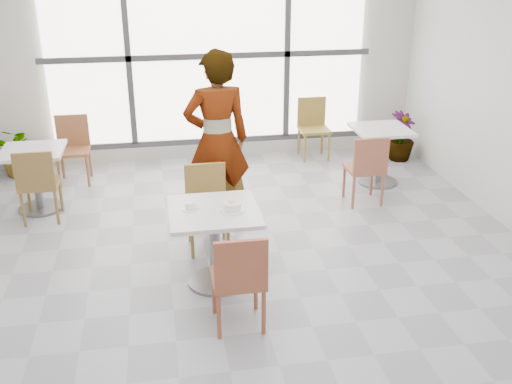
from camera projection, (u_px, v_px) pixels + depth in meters
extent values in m
plane|color=#9E9EA5|center=(251.00, 277.00, 5.62)|extent=(7.00, 7.00, 0.00)
plane|color=silver|center=(209.00, 55.00, 8.21)|extent=(6.00, 0.00, 6.00)
cube|color=white|center=(209.00, 56.00, 8.16)|extent=(4.40, 0.04, 2.40)
cube|color=#3F3F42|center=(209.00, 56.00, 8.13)|extent=(4.60, 0.05, 0.08)
cube|color=#3F3F42|center=(128.00, 59.00, 7.96)|extent=(0.08, 0.05, 2.40)
cube|color=#3F3F42|center=(287.00, 54.00, 8.31)|extent=(0.08, 0.05, 2.40)
cube|color=#3F3F42|center=(212.00, 141.00, 8.61)|extent=(4.60, 0.05, 0.08)
cube|color=silver|center=(214.00, 212.00, 5.24)|extent=(0.80, 0.80, 0.04)
cylinder|color=slate|center=(215.00, 249.00, 5.39)|extent=(0.10, 0.10, 0.71)
cylinder|color=slate|center=(216.00, 281.00, 5.52)|extent=(0.52, 0.52, 0.03)
cube|color=#9F5137|center=(238.00, 278.00, 4.77)|extent=(0.42, 0.42, 0.04)
cube|color=#9F5137|center=(241.00, 265.00, 4.50)|extent=(0.42, 0.04, 0.42)
cylinder|color=#9F5137|center=(256.00, 288.00, 5.05)|extent=(0.04, 0.04, 0.41)
cylinder|color=#9F5137|center=(264.00, 312.00, 4.72)|extent=(0.04, 0.04, 0.41)
cylinder|color=#9F5137|center=(214.00, 292.00, 4.99)|extent=(0.04, 0.04, 0.41)
cylinder|color=#9F5137|center=(219.00, 317.00, 4.66)|extent=(0.04, 0.04, 0.41)
cube|color=olive|center=(208.00, 211.00, 5.98)|extent=(0.42, 0.42, 0.04)
cube|color=olive|center=(205.00, 183.00, 6.06)|extent=(0.42, 0.04, 0.42)
cylinder|color=olive|center=(192.00, 240.00, 5.87)|extent=(0.04, 0.04, 0.41)
cylinder|color=olive|center=(190.00, 224.00, 6.20)|extent=(0.04, 0.04, 0.41)
cylinder|color=olive|center=(228.00, 237.00, 5.93)|extent=(0.04, 0.04, 0.41)
cylinder|color=olive|center=(224.00, 222.00, 6.26)|extent=(0.04, 0.04, 0.41)
cylinder|color=white|center=(232.00, 210.00, 5.20)|extent=(0.21, 0.21, 0.01)
cylinder|color=white|center=(232.00, 206.00, 5.19)|extent=(0.16, 0.16, 0.07)
torus|color=white|center=(232.00, 203.00, 5.17)|extent=(0.16, 0.16, 0.01)
cylinder|color=beige|center=(232.00, 206.00, 5.19)|extent=(0.14, 0.14, 0.05)
cylinder|color=#F7EA9F|center=(227.00, 204.00, 5.15)|extent=(0.03, 0.03, 0.02)
cylinder|color=beige|center=(229.00, 201.00, 5.20)|extent=(0.03, 0.03, 0.01)
cylinder|color=beige|center=(232.00, 204.00, 5.15)|extent=(0.03, 0.03, 0.02)
cylinder|color=beige|center=(230.00, 202.00, 5.20)|extent=(0.03, 0.03, 0.01)
cylinder|color=beige|center=(232.00, 203.00, 5.17)|extent=(0.03, 0.03, 0.02)
cylinder|color=#F3ED9D|center=(232.00, 203.00, 5.17)|extent=(0.03, 0.03, 0.01)
cylinder|color=beige|center=(230.00, 202.00, 5.18)|extent=(0.03, 0.03, 0.01)
cylinder|color=#F0E39B|center=(235.00, 202.00, 5.18)|extent=(0.03, 0.03, 0.02)
cylinder|color=beige|center=(233.00, 202.00, 5.20)|extent=(0.03, 0.03, 0.02)
cylinder|color=beige|center=(235.00, 202.00, 5.17)|extent=(0.03, 0.03, 0.02)
cylinder|color=white|center=(190.00, 209.00, 5.23)|extent=(0.13, 0.13, 0.01)
cylinder|color=white|center=(190.00, 206.00, 5.21)|extent=(0.08, 0.08, 0.06)
torus|color=white|center=(194.00, 205.00, 5.22)|extent=(0.05, 0.01, 0.05)
cylinder|color=black|center=(189.00, 203.00, 5.21)|extent=(0.07, 0.07, 0.00)
cube|color=silver|center=(195.00, 209.00, 5.21)|extent=(0.09, 0.05, 0.00)
sphere|color=silver|center=(199.00, 208.00, 5.23)|extent=(0.02, 0.02, 0.02)
imported|color=black|center=(217.00, 141.00, 6.32)|extent=(0.76, 0.54, 1.96)
cube|color=silver|center=(32.00, 151.00, 6.77)|extent=(0.70, 0.70, 0.04)
cylinder|color=slate|center=(37.00, 181.00, 6.92)|extent=(0.10, 0.10, 0.71)
cylinder|color=slate|center=(41.00, 208.00, 7.05)|extent=(0.52, 0.52, 0.03)
cube|color=white|center=(381.00, 130.00, 7.56)|extent=(0.70, 0.70, 0.04)
cylinder|color=gray|center=(379.00, 157.00, 7.71)|extent=(0.10, 0.10, 0.71)
cylinder|color=gray|center=(377.00, 181.00, 7.84)|extent=(0.52, 0.52, 0.03)
cube|color=brown|center=(40.00, 184.00, 6.64)|extent=(0.42, 0.42, 0.04)
cube|color=brown|center=(34.00, 171.00, 6.38)|extent=(0.42, 0.04, 0.42)
cylinder|color=brown|center=(61.00, 195.00, 6.92)|extent=(0.04, 0.04, 0.41)
cylinder|color=brown|center=(57.00, 208.00, 6.59)|extent=(0.04, 0.04, 0.41)
cylinder|color=brown|center=(29.00, 197.00, 6.86)|extent=(0.04, 0.04, 0.41)
cylinder|color=brown|center=(23.00, 210.00, 6.53)|extent=(0.04, 0.04, 0.41)
cube|color=#9C5E39|center=(73.00, 151.00, 7.69)|extent=(0.42, 0.42, 0.04)
cube|color=#9C5E39|center=(72.00, 130.00, 7.78)|extent=(0.42, 0.04, 0.42)
cylinder|color=#9C5E39|center=(59.00, 173.00, 7.59)|extent=(0.04, 0.04, 0.41)
cylinder|color=#9C5E39|center=(63.00, 164.00, 7.92)|extent=(0.04, 0.04, 0.41)
cylinder|color=#9C5E39|center=(88.00, 171.00, 7.65)|extent=(0.04, 0.04, 0.41)
cylinder|color=#9C5E39|center=(90.00, 162.00, 7.97)|extent=(0.04, 0.04, 0.41)
cube|color=#A55A41|center=(364.00, 169.00, 7.10)|extent=(0.42, 0.42, 0.04)
cube|color=#A55A41|center=(371.00, 156.00, 6.83)|extent=(0.42, 0.04, 0.42)
cylinder|color=#A55A41|center=(372.00, 180.00, 7.37)|extent=(0.04, 0.04, 0.41)
cylinder|color=#A55A41|center=(382.00, 191.00, 7.05)|extent=(0.04, 0.04, 0.41)
cylinder|color=#A55A41|center=(344.00, 182.00, 7.32)|extent=(0.04, 0.04, 0.41)
cylinder|color=#A55A41|center=(353.00, 193.00, 6.99)|extent=(0.04, 0.04, 0.41)
cube|color=#A48339|center=(314.00, 130.00, 8.59)|extent=(0.42, 0.42, 0.04)
cube|color=#A48339|center=(311.00, 111.00, 8.67)|extent=(0.42, 0.04, 0.42)
cylinder|color=#A48339|center=(305.00, 149.00, 8.48)|extent=(0.04, 0.04, 0.41)
cylinder|color=#A48339|center=(299.00, 141.00, 8.81)|extent=(0.04, 0.04, 0.41)
cylinder|color=#A48339|center=(329.00, 148.00, 8.54)|extent=(0.04, 0.04, 0.41)
cylinder|color=#A48339|center=(322.00, 140.00, 8.87)|extent=(0.04, 0.04, 0.41)
imported|color=#517B46|center=(18.00, 151.00, 7.96)|extent=(0.77, 0.71, 0.69)
imported|color=#4C8D41|center=(401.00, 136.00, 8.55)|extent=(0.52, 0.52, 0.71)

